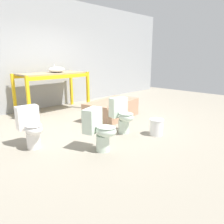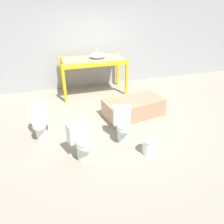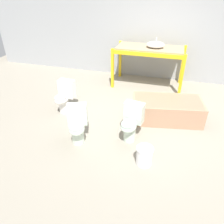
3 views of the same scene
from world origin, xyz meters
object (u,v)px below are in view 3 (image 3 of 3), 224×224
(bathtub_main, at_px, (167,108))
(toilet_extra, at_px, (77,124))
(toilet_far, at_px, (131,122))
(toilet_near, at_px, (64,96))
(bucket_white, at_px, (144,156))
(sink_basin, at_px, (155,45))

(bathtub_main, xyz_separation_m, toilet_extra, (-1.52, -1.22, 0.11))
(bathtub_main, distance_m, toilet_extra, 1.95)
(bathtub_main, bearing_deg, toilet_far, -134.70)
(toilet_near, bearing_deg, bucket_white, -25.21)
(bathtub_main, bearing_deg, toilet_near, 176.74)
(toilet_far, distance_m, bucket_white, 0.72)
(toilet_extra, bearing_deg, bucket_white, -30.54)
(toilet_near, distance_m, bucket_white, 2.34)
(bathtub_main, distance_m, bucket_white, 1.50)
(sink_basin, relative_size, toilet_near, 0.66)
(sink_basin, xyz_separation_m, toilet_extra, (-1.00, -2.84, -0.79))
(toilet_near, bearing_deg, sink_basin, 53.38)
(toilet_near, xyz_separation_m, bucket_white, (2.00, -1.19, -0.20))
(sink_basin, xyz_separation_m, toilet_near, (-1.73, -1.91, -0.79))
(toilet_extra, bearing_deg, bathtub_main, 19.63)
(toilet_near, distance_m, toilet_extra, 1.18)
(bucket_white, bearing_deg, bathtub_main, 80.72)
(toilet_extra, bearing_deg, toilet_far, 0.98)
(toilet_extra, bearing_deg, sink_basin, 51.54)
(bathtub_main, xyz_separation_m, toilet_near, (-2.24, -0.29, 0.11))
(bucket_white, bearing_deg, toilet_extra, 168.47)
(bathtub_main, xyz_separation_m, bucket_white, (-0.24, -1.48, -0.09))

